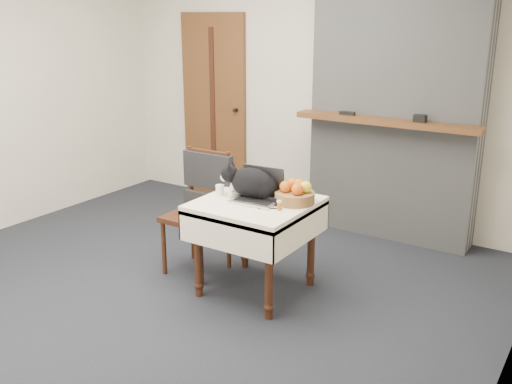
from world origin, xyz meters
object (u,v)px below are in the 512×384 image
Objects in this scene: fruit_basket at (295,194)px; door at (214,107)px; side_table at (256,216)px; cat at (253,183)px; cream_jar at (220,190)px; laptop at (259,193)px; chair at (203,194)px; pill_bottle at (279,205)px.

door is at bearing 139.83° from fruit_basket.
fruit_basket reaches higher than side_table.
fruit_basket is at bearing 0.69° from cat.
cream_jar is at bearing -177.88° from cat.
door is 5.91× the size of laptop.
cream_jar is at bearing -27.92° from chair.
fruit_basket is (0.01, 0.20, 0.03)m from pill_bottle.
chair is (-0.59, 0.10, -0.14)m from laptop.
pill_bottle is at bearing -43.60° from door.
side_table is at bearing -116.96° from laptop.
cream_jar is (-0.25, -0.07, -0.07)m from cat.
chair reaches higher than fruit_basket.
cat is 0.56× the size of chair.
fruit_basket is (0.56, 0.14, 0.03)m from cream_jar.
laptop is 4.66× the size of cream_jar.
fruit_basket reaches higher than pill_bottle.
pill_bottle is (1.94, -1.85, -0.26)m from door.
cream_jar is (-0.32, -0.04, -0.02)m from laptop.
cat is 7.88× the size of pill_bottle.
cat reaches higher than fruit_basket.
cat is 0.33m from pill_bottle.
cat reaches higher than side_table.
cream_jar is (-0.31, -0.01, 0.15)m from side_table.
door is 2.56× the size of side_table.
cat is 0.27m from cream_jar.
cat is at bearing 155.91° from laptop.
chair reaches higher than cat.
laptop is at bearing 66.71° from side_table.
laptop is 1.20× the size of fruit_basket.
cream_jar reaches higher than pill_bottle.
door is at bearing 130.81° from laptop.
side_table is at bearing -46.17° from door.
chair reaches higher than cream_jar.
laptop reaches higher than cream_jar.
laptop reaches higher than pill_bottle.
pill_bottle is (0.30, -0.13, -0.07)m from cat.
side_table is at bearing -153.75° from fruit_basket.
fruit_basket is at bearing -1.02° from chair.
door is at bearing 121.35° from cat.
fruit_basket is at bearing 13.73° from cream_jar.
door is 2.38m from cat.
cat is 0.57m from chair.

